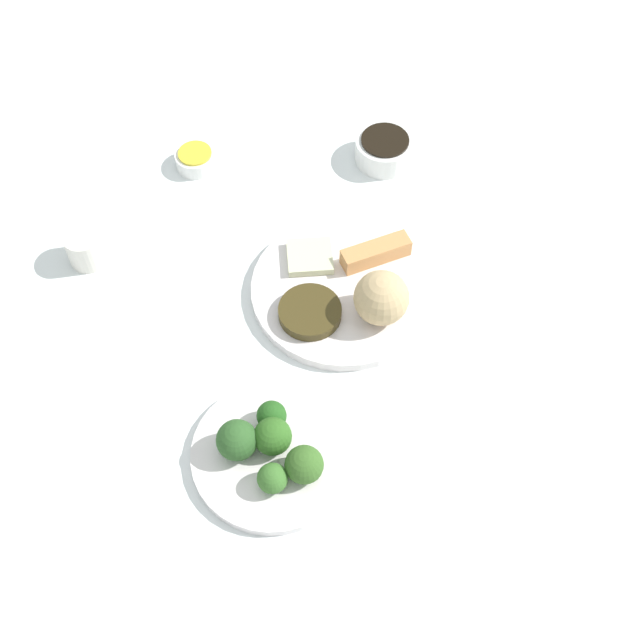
{
  "coord_description": "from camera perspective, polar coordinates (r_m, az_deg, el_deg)",
  "views": [
    {
      "loc": [
        0.62,
        -0.39,
        1.02
      ],
      "look_at": [
        0.08,
        -0.05,
        0.06
      ],
      "focal_mm": 46.42,
      "sensor_mm": 36.0,
      "label": 1
    }
  ],
  "objects": [
    {
      "name": "rice_scoop",
      "position": [
        1.16,
        4.25,
        1.53
      ],
      "size": [
        0.08,
        0.08,
        0.08
      ],
      "primitive_type": "sphere",
      "color": "tan",
      "rests_on": "main_plate"
    },
    {
      "name": "broccoli_floret_3",
      "position": [
        1.07,
        -5.75,
        -8.24
      ],
      "size": [
        0.05,
        0.05,
        0.05
      ],
      "primitive_type": "sphere",
      "color": "#2F5A27",
      "rests_on": "broccoli_plate"
    },
    {
      "name": "main_plate",
      "position": [
        1.23,
        1.61,
        2.12
      ],
      "size": [
        0.27,
        0.27,
        0.02
      ],
      "primitive_type": "cylinder",
      "color": "white",
      "rests_on": "tabletop"
    },
    {
      "name": "broccoli_plate",
      "position": [
        1.1,
        -3.23,
        -9.2
      ],
      "size": [
        0.22,
        0.22,
        0.01
      ],
      "primitive_type": "cylinder",
      "color": "white",
      "rests_on": "tabletop"
    },
    {
      "name": "broccoli_floret_1",
      "position": [
        1.05,
        -1.1,
        -9.94
      ],
      "size": [
        0.05,
        0.05,
        0.05
      ],
      "primitive_type": "sphere",
      "color": "#3A6526",
      "rests_on": "broccoli_plate"
    },
    {
      "name": "broccoli_floret_4",
      "position": [
        1.09,
        -3.36,
        -6.6
      ],
      "size": [
        0.04,
        0.04,
        0.04
      ],
      "primitive_type": "sphere",
      "color": "#24591D",
      "rests_on": "broccoli_plate"
    },
    {
      "name": "sauce_ramekin_hot_mustard",
      "position": [
        1.41,
        -8.55,
        10.87
      ],
      "size": [
        0.07,
        0.07,
        0.03
      ],
      "primitive_type": "cylinder",
      "color": "white",
      "rests_on": "tabletop"
    },
    {
      "name": "teacup",
      "position": [
        1.3,
        -15.83,
        4.83
      ],
      "size": [
        0.06,
        0.06,
        0.06
      ],
      "primitive_type": "cylinder",
      "color": "white",
      "rests_on": "tabletop"
    },
    {
      "name": "stir_fry_heap",
      "position": [
        1.18,
        -0.7,
        0.55
      ],
      "size": [
        0.09,
        0.09,
        0.02
      ],
      "primitive_type": "cylinder",
      "color": "#423616",
      "rests_on": "main_plate"
    },
    {
      "name": "crab_rangoon_wonton",
      "position": [
        1.25,
        -0.79,
        4.34
      ],
      "size": [
        0.09,
        0.09,
        0.01
      ],
      "primitive_type": "cube",
      "rotation": [
        0.0,
        0.0,
        -0.47
      ],
      "color": "beige",
      "rests_on": "main_plate"
    },
    {
      "name": "soy_sauce_bowl",
      "position": [
        1.4,
        4.45,
        11.6
      ],
      "size": [
        0.1,
        0.1,
        0.04
      ],
      "primitive_type": "cylinder",
      "color": "white",
      "rests_on": "tabletop"
    },
    {
      "name": "soy_sauce_bowl_liquid",
      "position": [
        1.39,
        4.51,
        12.26
      ],
      "size": [
        0.08,
        0.08,
        0.0
      ],
      "primitive_type": "cylinder",
      "color": "black",
      "rests_on": "soy_sauce_bowl"
    },
    {
      "name": "spring_roll",
      "position": [
        1.24,
        3.86,
        4.66
      ],
      "size": [
        0.05,
        0.11,
        0.03
      ],
      "primitive_type": "cube",
      "rotation": [
        0.0,
        0.0,
        1.41
      ],
      "color": "tan",
      "rests_on": "main_plate"
    },
    {
      "name": "broccoli_floret_2",
      "position": [
        1.05,
        -3.3,
        -10.84
      ],
      "size": [
        0.04,
        0.04,
        0.04
      ],
      "primitive_type": "sphere",
      "color": "#3C6F2B",
      "rests_on": "broccoli_plate"
    },
    {
      "name": "tabletop",
      "position": [
        1.25,
        0.23,
        2.28
      ],
      "size": [
        2.2,
        2.2,
        0.02
      ],
      "primitive_type": "cube",
      "color": "white",
      "rests_on": "ground"
    },
    {
      "name": "sauce_ramekin_hot_mustard_liquid",
      "position": [
        1.4,
        -8.63,
        11.3
      ],
      "size": [
        0.06,
        0.06,
        0.0
      ],
      "primitive_type": "cylinder",
      "color": "yellow",
      "rests_on": "sauce_ramekin_hot_mustard"
    },
    {
      "name": "broccoli_floret_0",
      "position": [
        1.07,
        -3.29,
        -8.01
      ],
      "size": [
        0.05,
        0.05,
        0.05
      ],
      "primitive_type": "sphere",
      "color": "#316521",
      "rests_on": "broccoli_plate"
    }
  ]
}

